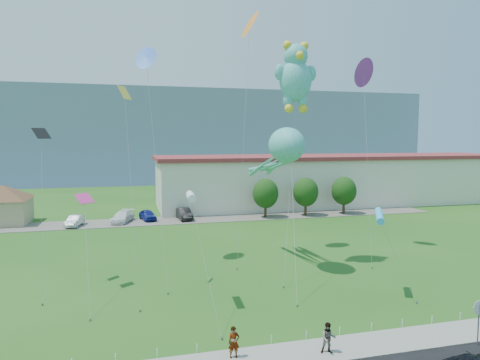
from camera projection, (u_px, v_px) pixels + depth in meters
name	position (u px, v px, depth m)	size (l,w,h in m)	color
ground	(281.00, 331.00, 24.31)	(160.00, 160.00, 0.00)	#225518
sidewalk	(299.00, 354.00, 21.66)	(80.00, 2.50, 0.10)	gray
parking_strip	(193.00, 219.00, 58.05)	(70.00, 6.00, 0.06)	#59544C
hill_ridge	(155.00, 134.00, 138.81)	(160.00, 50.00, 25.00)	slate
pavilion	(3.00, 201.00, 54.70)	(9.20, 9.20, 5.00)	tan
warehouse	(337.00, 179.00, 72.79)	(61.00, 15.00, 8.20)	beige
stop_sign	(479.00, 311.00, 22.44)	(0.80, 0.07, 2.50)	slate
rope_fence	(289.00, 337.00, 23.03)	(26.05, 0.05, 0.50)	white
tree_near	(265.00, 193.00, 59.25)	(3.60, 3.60, 5.47)	#3F2B19
tree_mid	(306.00, 192.00, 60.74)	(3.60, 3.60, 5.47)	#3F2B19
tree_far	(344.00, 191.00, 62.22)	(3.60, 3.60, 5.47)	#3F2B19
pedestrian_left	(234.00, 342.00, 21.13)	(0.57, 0.37, 1.56)	gray
pedestrian_right	(328.00, 338.00, 21.55)	(0.76, 0.60, 1.57)	gray
parked_car_silver	(75.00, 221.00, 53.43)	(1.40, 4.03, 1.33)	silver
parked_car_white	(122.00, 217.00, 56.01)	(2.00, 4.91, 1.43)	white
parked_car_blue	(148.00, 215.00, 57.39)	(1.62, 4.02, 1.37)	navy
parked_car_black	(184.00, 214.00, 57.95)	(1.61, 4.61, 1.52)	black
octopus_kite	(281.00, 153.00, 35.72)	(3.44, 14.17, 11.85)	teal
teddy_bear_kite	(296.00, 75.00, 36.17)	(4.99, 7.07, 19.11)	teal
small_kite_white	(191.00, 197.00, 27.31)	(1.20, 6.38, 7.67)	white
small_kite_black	(41.00, 151.00, 31.20)	(1.29, 5.65, 11.75)	black
small_kite_cyan	(380.00, 216.00, 29.48)	(1.94, 3.28, 6.05)	#35B3EF
small_kite_yellow	(126.00, 118.00, 30.09)	(1.35, 5.90, 14.63)	yellow
small_kite_blue	(146.00, 62.00, 36.62)	(1.80, 9.71, 18.59)	blue
small_kite_purple	(364.00, 77.00, 41.64)	(3.75, 7.71, 18.04)	purple
small_kite_orange	(249.00, 31.00, 40.13)	(3.71, 6.83, 22.37)	orange
small_kite_pink	(85.00, 208.00, 30.40)	(1.43, 7.00, 7.05)	#CB2D82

